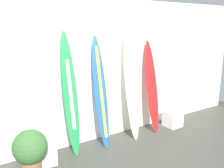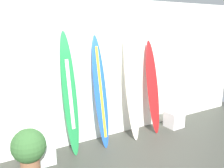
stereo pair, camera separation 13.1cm
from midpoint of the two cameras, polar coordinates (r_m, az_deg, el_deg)
The scene contains 9 objects.
ground at distance 4.57m, azimuth 10.53°, elevation -16.94°, with size 8.00×8.00×0.04m, color #3B3D36.
wall_back at distance 5.07m, azimuth 1.52°, elevation 3.50°, with size 7.20×0.20×2.80m, color white.
surfboard_emerald at distance 4.32m, azimuth -9.07°, elevation -2.66°, with size 0.27×0.43×2.21m.
surfboard_cobalt at distance 4.56m, azimuth -1.93°, elevation -1.96°, with size 0.26×0.47×2.12m.
surfboard_ivory at distance 4.89m, azimuth 5.36°, elevation -0.17°, with size 0.30×0.51×2.25m.
surfboard_crimson at distance 5.29m, azimuth 10.26°, elevation -0.89°, with size 0.29×0.47×1.99m.
display_block_left at distance 4.43m, azimuth -15.45°, elevation -15.14°, with size 0.41×0.41×0.38m.
display_block_center at distance 5.84m, azimuth 15.03°, elevation -8.02°, with size 0.35×0.35×0.37m.
potted_plant at distance 4.03m, azimuth -18.09°, elevation -14.28°, with size 0.53×0.53×0.76m.
Camera 2 is at (-2.61, -2.95, 2.27)m, focal length 38.80 mm.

